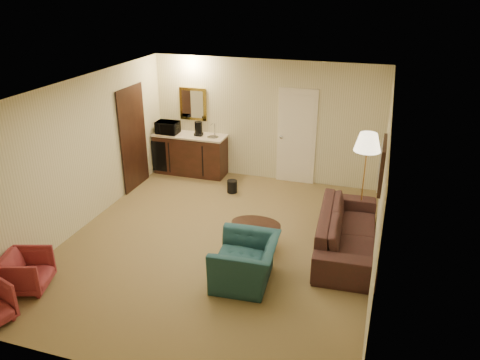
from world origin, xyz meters
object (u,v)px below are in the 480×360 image
object	(u,v)px
coffee_maker	(198,129)
microwave	(167,126)
coffee_table	(256,236)
floor_lamp	(364,180)
waste_bin	(232,186)
wetbar_cabinet	(191,154)
teal_armchair	(246,255)
sofa	(348,225)
rose_chair_near	(26,270)

from	to	relation	value
coffee_maker	microwave	bearing A→B (deg)	165.98
coffee_table	floor_lamp	bearing A→B (deg)	41.71
floor_lamp	waste_bin	bearing A→B (deg)	167.12
wetbar_cabinet	teal_armchair	distance (m)	4.34
floor_lamp	coffee_maker	world-z (taller)	floor_lamp
coffee_table	coffee_maker	size ratio (longest dim) A/B	2.61
waste_bin	sofa	bearing A→B (deg)	-32.32
rose_chair_near	waste_bin	world-z (taller)	rose_chair_near
coffee_table	waste_bin	bearing A→B (deg)	118.34
wetbar_cabinet	teal_armchair	bearing A→B (deg)	-56.45
teal_armchair	sofa	bearing A→B (deg)	131.14
waste_bin	floor_lamp	bearing A→B (deg)	-12.88
coffee_table	waste_bin	xyz separation A→B (m)	(-1.07, 1.98, -0.10)
wetbar_cabinet	rose_chair_near	size ratio (longest dim) A/B	2.66
waste_bin	coffee_maker	world-z (taller)	coffee_maker
microwave	sofa	bearing A→B (deg)	-28.36
rose_chair_near	waste_bin	size ratio (longest dim) A/B	2.36
floor_lamp	coffee_table	bearing A→B (deg)	-138.29
coffee_table	microwave	world-z (taller)	microwave
coffee_table	floor_lamp	xyz separation A→B (m)	(1.55, 1.38, 0.63)
rose_chair_near	waste_bin	distance (m)	4.36
wetbar_cabinet	rose_chair_near	xyz separation A→B (m)	(-0.50, -4.72, -0.15)
wetbar_cabinet	rose_chair_near	bearing A→B (deg)	-96.05
waste_bin	coffee_maker	size ratio (longest dim) A/B	0.84
teal_armchair	floor_lamp	world-z (taller)	floor_lamp
sofa	teal_armchair	xyz separation A→B (m)	(-1.31, -1.33, -0.01)
teal_armchair	rose_chair_near	distance (m)	3.10
sofa	waste_bin	distance (m)	2.96
wetbar_cabinet	teal_armchair	xyz separation A→B (m)	(2.40, -3.62, -0.02)
microwave	wetbar_cabinet	bearing A→B (deg)	6.80
floor_lamp	coffee_maker	distance (m)	3.87
teal_armchair	floor_lamp	size ratio (longest dim) A/B	0.59
floor_lamp	microwave	world-z (taller)	floor_lamp
wetbar_cabinet	sofa	xyz separation A→B (m)	(3.71, -2.29, -0.00)
coffee_table	wetbar_cabinet	bearing A→B (deg)	130.34
floor_lamp	microwave	size ratio (longest dim) A/B	3.49
coffee_table	coffee_maker	bearing A→B (deg)	127.60
coffee_table	microwave	distance (m)	3.94
teal_armchair	coffee_maker	xyz separation A→B (m)	(-2.19, 3.62, 0.63)
sofa	waste_bin	xyz separation A→B (m)	(-2.49, 1.57, -0.32)
teal_armchair	coffee_table	world-z (taller)	teal_armchair
rose_chair_near	floor_lamp	world-z (taller)	floor_lamp
sofa	waste_bin	world-z (taller)	sofa
wetbar_cabinet	teal_armchair	size ratio (longest dim) A/B	1.62
sofa	coffee_table	bearing A→B (deg)	103.04
teal_armchair	microwave	size ratio (longest dim) A/B	2.05
teal_armchair	microwave	distance (m)	4.63
waste_bin	teal_armchair	bearing A→B (deg)	-67.96
teal_armchair	coffee_maker	bearing A→B (deg)	-152.97
wetbar_cabinet	microwave	bearing A→B (deg)	-172.73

